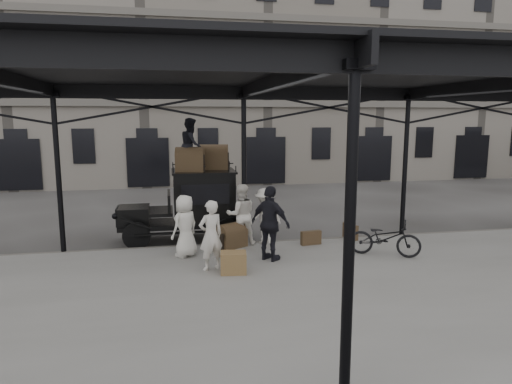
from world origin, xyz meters
TOP-DOWN VIEW (x-y plane):
  - ground at (0.00, 0.00)m, footprint 120.00×120.00m
  - platform at (0.00, -2.00)m, footprint 28.00×8.00m
  - canopy at (0.00, -1.72)m, footprint 22.50×9.00m
  - building_frontage at (0.00, 18.00)m, footprint 64.00×8.00m
  - taxi at (-1.40, 3.06)m, footprint 3.65×1.55m
  - porter_left at (-1.17, -0.23)m, footprint 0.72×0.61m
  - porter_midleft at (-0.12, 1.80)m, footprint 0.85×0.67m
  - porter_centre at (-1.74, 0.95)m, footprint 0.94×0.92m
  - porter_official at (0.38, 0.20)m, footprint 1.11×1.14m
  - porter_right at (0.57, 1.80)m, footprint 1.16×0.85m
  - bicycle at (3.43, 0.02)m, footprint 1.92×1.45m
  - porter_roof at (-1.43, 2.96)m, footprint 0.67×0.82m
  - steamer_trunk_roof_near at (-1.48, 2.81)m, footprint 0.90×0.65m
  - steamer_trunk_roof_far at (-0.73, 3.26)m, footprint 0.94×0.66m
  - steamer_trunk_platform at (-0.43, 1.57)m, footprint 0.93×0.82m
  - wicker_hamper at (-0.68, -0.58)m, footprint 0.65×0.52m
  - suitcase_upright at (3.21, 1.80)m, footprint 0.29×0.62m
  - suitcase_flat at (1.84, 1.39)m, footprint 0.62×0.23m

SIDE VIEW (x-z plane):
  - ground at x=0.00m, z-range 0.00..0.00m
  - platform at x=0.00m, z-range 0.00..0.15m
  - suitcase_flat at x=1.84m, z-range 0.15..0.55m
  - suitcase_upright at x=3.21m, z-range 0.15..0.60m
  - wicker_hamper at x=-0.68m, z-range 0.15..0.65m
  - steamer_trunk_platform at x=-0.43m, z-range 0.15..0.73m
  - bicycle at x=3.43m, z-range 0.15..1.12m
  - porter_right at x=0.57m, z-range 0.15..1.77m
  - porter_centre at x=-1.74m, z-range 0.15..1.79m
  - porter_left at x=-1.17m, z-range 0.15..1.84m
  - porter_midleft at x=-0.12m, z-range 0.15..1.91m
  - porter_official at x=0.38m, z-range 0.15..2.08m
  - taxi at x=-1.40m, z-range 0.11..2.29m
  - steamer_trunk_roof_near at x=-1.48m, z-range 2.18..2.78m
  - steamer_trunk_roof_far at x=-0.73m, z-range 2.18..2.82m
  - porter_roof at x=-1.43m, z-range 2.18..3.76m
  - canopy at x=0.00m, z-range 2.23..6.97m
  - building_frontage at x=0.00m, z-range 0.00..14.00m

